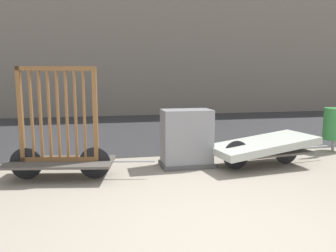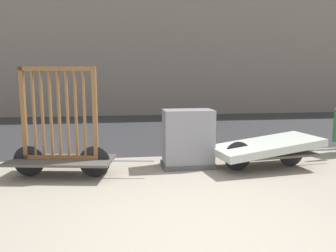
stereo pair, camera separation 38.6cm
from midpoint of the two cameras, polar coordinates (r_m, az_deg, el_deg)
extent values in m
plane|color=gray|center=(3.74, 8.62, -18.13)|extent=(60.00, 60.00, 0.00)
cube|color=#2D2D30|center=(10.79, -2.85, -0.45)|extent=(56.00, 7.76, 0.01)
cube|color=#4C4742|center=(5.78, -16.25, -5.76)|extent=(1.84, 1.09, 0.04)
cylinder|color=black|center=(5.63, -10.78, -6.14)|extent=(0.53, 0.13, 0.53)
cylinder|color=black|center=(5.98, -21.39, -5.73)|extent=(0.53, 0.13, 0.53)
cylinder|color=gray|center=(5.52, -4.13, -6.09)|extent=(0.69, 0.15, 0.03)
cube|color=brown|center=(5.76, -16.28, -5.23)|extent=(1.26, 0.29, 0.07)
cube|color=brown|center=(5.61, -16.90, 9.53)|extent=(1.26, 0.29, 0.07)
cube|color=brown|center=(5.86, -22.14, 2.01)|extent=(0.08, 0.08, 1.54)
cube|color=brown|center=(5.48, -10.65, 2.08)|extent=(0.08, 0.08, 1.54)
cube|color=brown|center=(5.79, -20.55, 2.02)|extent=(0.04, 0.05, 1.47)
cube|color=brown|center=(5.74, -19.25, 2.03)|extent=(0.04, 0.05, 1.47)
cube|color=brown|center=(5.69, -17.93, 2.04)|extent=(0.04, 0.05, 1.47)
cube|color=brown|center=(5.64, -16.58, 2.05)|extent=(0.04, 0.05, 1.47)
cube|color=brown|center=(5.60, -15.22, 2.06)|extent=(0.04, 0.05, 1.47)
cube|color=brown|center=(5.56, -13.83, 2.07)|extent=(0.04, 0.05, 1.47)
cube|color=brown|center=(5.52, -12.43, 2.07)|extent=(0.04, 0.05, 1.47)
cube|color=#4C4742|center=(6.38, 18.28, -4.52)|extent=(1.82, 1.01, 0.04)
cylinder|color=black|center=(6.71, 22.27, -4.28)|extent=(0.53, 0.10, 0.53)
cylinder|color=black|center=(6.09, 13.87, -5.13)|extent=(0.53, 0.10, 0.53)
cylinder|color=gray|center=(7.12, 26.43, -3.66)|extent=(0.70, 0.12, 0.03)
cube|color=#B2B7AD|center=(6.35, 18.34, -3.32)|extent=(2.03, 1.20, 0.33)
cube|color=#4C4C4C|center=(6.25, 5.24, -6.70)|extent=(0.98, 0.60, 0.08)
cube|color=gray|center=(6.14, 5.30, -2.19)|extent=(0.92, 0.54, 1.08)
camera|label=1|loc=(0.19, -88.06, 0.29)|focal=35.00mm
camera|label=2|loc=(0.19, 91.94, -0.29)|focal=35.00mm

